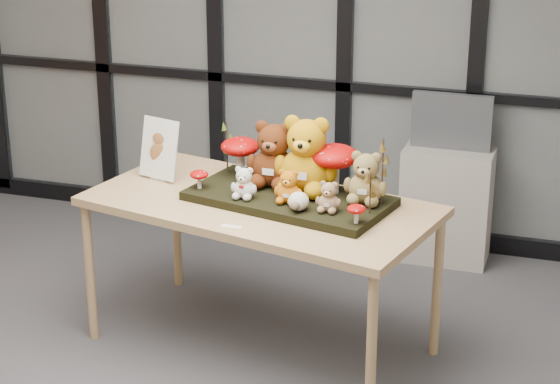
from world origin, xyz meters
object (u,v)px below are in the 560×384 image
(mushroom_back_right, at_px, (334,167))
(bear_beige_small, at_px, (329,195))
(mushroom_front_right, at_px, (356,213))
(bear_brown_medium, at_px, (274,150))
(bear_tan_back, at_px, (366,174))
(monitor, at_px, (452,121))
(diorama_tray, at_px, (289,199))
(mushroom_back_left, at_px, (240,155))
(cabinet, at_px, (446,205))
(bear_white_bow, at_px, (244,181))
(bear_pooh_yellow, at_px, (307,150))
(plush_cream_hedgehog, at_px, (298,200))
(sign_holder, at_px, (159,151))
(bear_small_yellow, at_px, (289,184))
(display_table, at_px, (260,214))
(mushroom_front_left, at_px, (199,178))

(mushroom_back_right, bearing_deg, bear_beige_small, -80.30)
(mushroom_front_right, bearing_deg, bear_beige_small, 146.39)
(bear_brown_medium, height_order, mushroom_front_right, bear_brown_medium)
(bear_tan_back, xyz_separation_m, monitor, (0.22, 1.42, -0.10))
(diorama_tray, relative_size, mushroom_back_left, 4.41)
(diorama_tray, height_order, mushroom_back_right, mushroom_back_right)
(cabinet, bearing_deg, bear_white_bow, -118.14)
(monitor, bearing_deg, bear_tan_back, -98.66)
(bear_beige_small, height_order, mushroom_back_right, mushroom_back_right)
(mushroom_back_left, bearing_deg, bear_pooh_yellow, -17.19)
(bear_pooh_yellow, xyz_separation_m, bear_beige_small, (0.19, -0.24, -0.14))
(mushroom_back_left, relative_size, cabinet, 0.31)
(bear_pooh_yellow, height_order, plush_cream_hedgehog, bear_pooh_yellow)
(mushroom_back_left, xyz_separation_m, sign_holder, (-0.44, -0.08, 0.00))
(bear_white_bow, bearing_deg, bear_small_yellow, 14.34)
(display_table, distance_m, plush_cream_hedgehog, 0.34)
(mushroom_front_right, bearing_deg, bear_pooh_yellow, 135.31)
(bear_small_yellow, relative_size, mushroom_front_left, 1.78)
(bear_beige_small, relative_size, mushroom_front_left, 1.58)
(diorama_tray, xyz_separation_m, bear_pooh_yellow, (0.07, 0.08, 0.25))
(bear_beige_small, height_order, mushroom_front_right, bear_beige_small)
(display_table, bearing_deg, diorama_tray, 26.57)
(bear_white_bow, distance_m, cabinet, 1.84)
(bear_white_bow, height_order, mushroom_back_left, mushroom_back_left)
(bear_pooh_yellow, relative_size, mushroom_back_right, 1.57)
(bear_white_bow, bearing_deg, plush_cream_hedgehog, -1.89)
(bear_brown_medium, bearing_deg, bear_beige_small, -23.80)
(bear_brown_medium, bearing_deg, cabinet, 73.37)
(mushroom_back_left, bearing_deg, plush_cream_hedgehog, -41.55)
(display_table, distance_m, mushroom_front_left, 0.37)
(display_table, relative_size, bear_white_bow, 10.62)
(display_table, relative_size, cabinet, 2.60)
(sign_holder, height_order, monitor, sign_holder)
(bear_brown_medium, distance_m, monitor, 1.52)
(bear_tan_back, height_order, mushroom_front_right, bear_tan_back)
(bear_small_yellow, bearing_deg, bear_white_bow, -165.66)
(bear_pooh_yellow, xyz_separation_m, monitor, (0.55, 1.36, -0.18))
(bear_small_yellow, bearing_deg, mushroom_back_right, 62.01)
(mushroom_front_right, bearing_deg, mushroom_front_left, 166.35)
(bear_white_bow, height_order, bear_beige_small, bear_white_bow)
(mushroom_front_right, height_order, monitor, monitor)
(bear_small_yellow, relative_size, bear_beige_small, 1.12)
(bear_beige_small, relative_size, plush_cream_hedgehog, 1.66)
(plush_cream_hedgehog, height_order, cabinet, plush_cream_hedgehog)
(mushroom_front_left, bearing_deg, bear_white_bow, -12.11)
(bear_small_yellow, distance_m, sign_holder, 0.85)
(bear_tan_back, bearing_deg, bear_brown_medium, -178.07)
(plush_cream_hedgehog, xyz_separation_m, sign_holder, (-0.89, 0.32, 0.07))
(mushroom_front_left, distance_m, mushroom_front_right, 0.92)
(bear_brown_medium, height_order, bear_small_yellow, bear_brown_medium)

